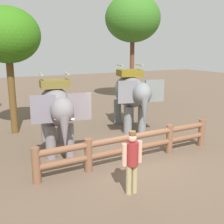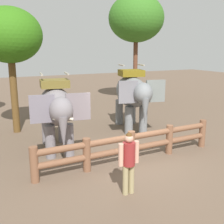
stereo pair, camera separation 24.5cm
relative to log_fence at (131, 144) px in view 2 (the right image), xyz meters
name	(u,v)px [view 2 (the right image)]	position (x,y,z in m)	size (l,w,h in m)	color
ground_plane	(130,161)	(0.00, 0.06, -0.60)	(60.00, 60.00, 0.00)	brown
log_fence	(131,144)	(0.00, 0.00, 0.00)	(6.57, 0.34, 1.05)	brown
elephant_near_left	(56,108)	(-1.91, 2.03, 1.00)	(1.92, 3.37, 2.85)	slate
elephant_center	(132,94)	(1.93, 3.23, 1.08)	(2.21, 3.57, 2.99)	slate
tourist_woman_in_black	(129,159)	(-1.12, -1.77, 0.35)	(0.59, 0.33, 1.65)	tan
tree_back_center	(9,36)	(-2.92, 5.18, 3.57)	(2.73, 2.73, 5.38)	brown
tree_far_right	(136,19)	(5.45, 8.81, 4.94)	(3.63, 3.63, 7.12)	brown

